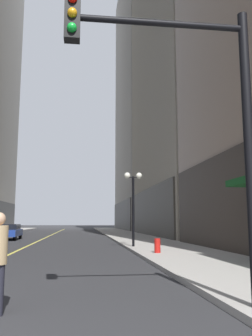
# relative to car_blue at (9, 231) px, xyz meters

# --- Properties ---
(ground_plane) EXTENTS (200.00, 200.00, 0.00)m
(ground_plane) POSITION_rel_car_blue_xyz_m (2.78, 6.47, -0.72)
(ground_plane) COLOR #2D2D30
(sidewalk_right) EXTENTS (4.50, 78.00, 0.15)m
(sidewalk_right) POSITION_rel_car_blue_xyz_m (11.03, 6.47, -0.65)
(sidewalk_right) COLOR #ADA8A0
(sidewalk_right) RESTS_ON ground
(lane_centre_stripe) EXTENTS (0.16, 70.00, 0.01)m
(lane_centre_stripe) POSITION_rel_car_blue_xyz_m (2.78, 6.47, -0.72)
(lane_centre_stripe) COLOR #E5D64C
(lane_centre_stripe) RESTS_ON ground
(building_right_far) EXTENTS (10.34, 26.00, 50.39)m
(building_right_far) POSITION_rel_car_blue_xyz_m (18.35, 31.47, 24.37)
(building_right_far) COLOR #A8A399
(building_right_far) RESTS_ON ground
(car_blue) EXTENTS (1.93, 4.72, 1.32)m
(car_blue) POSITION_rel_car_blue_xyz_m (0.00, 0.00, 0.00)
(car_blue) COLOR navy
(car_blue) RESTS_ON ground
(traffic_light_near_right) EXTENTS (3.43, 0.35, 5.65)m
(traffic_light_near_right) POSITION_rel_car_blue_xyz_m (8.13, -25.91, 3.02)
(traffic_light_near_right) COLOR black
(traffic_light_near_right) RESTS_ON ground
(street_lamp_right_mid) EXTENTS (1.06, 0.36, 4.43)m
(street_lamp_right_mid) POSITION_rel_car_blue_xyz_m (9.18, -11.30, 2.54)
(street_lamp_right_mid) COLOR black
(street_lamp_right_mid) RESTS_ON ground
(fire_hydrant_right) EXTENTS (0.28, 0.28, 0.80)m
(fire_hydrant_right) POSITION_rel_car_blue_xyz_m (9.68, -15.57, -0.32)
(fire_hydrant_right) COLOR red
(fire_hydrant_right) RESTS_ON ground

